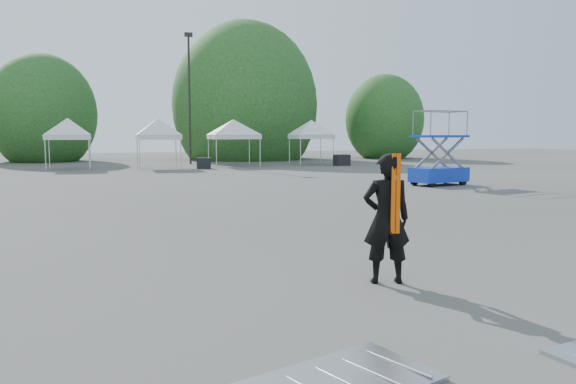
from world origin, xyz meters
name	(u,v)px	position (x,y,z in m)	size (l,w,h in m)	color
ground	(269,248)	(0.00, 0.00, 0.00)	(120.00, 120.00, 0.00)	#474442
light_pole_east	(189,91)	(3.00, 32.00, 5.52)	(0.60, 0.25, 9.80)	black
tree_mid_w	(43,114)	(-8.00, 40.00, 3.93)	(4.16, 4.16, 6.33)	#382314
tree_mid_e	(245,105)	(9.00, 39.00, 4.84)	(5.12, 5.12, 7.79)	#382314
tree_far_e	(384,120)	(22.00, 37.00, 3.63)	(3.84, 3.84, 5.84)	#382314
tent_d	(67,122)	(-5.43, 28.29, 3.06)	(3.92, 3.92, 3.88)	silver
tent_e	(158,122)	(0.23, 27.46, 3.06)	(3.98, 3.98, 3.88)	silver
tent_f	(233,123)	(5.61, 28.64, 3.06)	(4.66, 4.66, 3.88)	silver
tent_g	(311,124)	(11.53, 28.66, 3.06)	(3.91, 3.91, 3.88)	silver
man	(387,218)	(1.00, -3.15, 1.03)	(0.84, 0.65, 2.05)	black
scissor_lift	(440,148)	(11.19, 11.07, 1.68)	(2.81, 1.84, 3.34)	#0D46B5
crate_mid	(204,163)	(3.03, 26.23, 0.36)	(0.93, 0.72, 0.72)	black
crate_east	(342,160)	(13.17, 26.63, 0.40)	(1.03, 0.80, 0.80)	black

